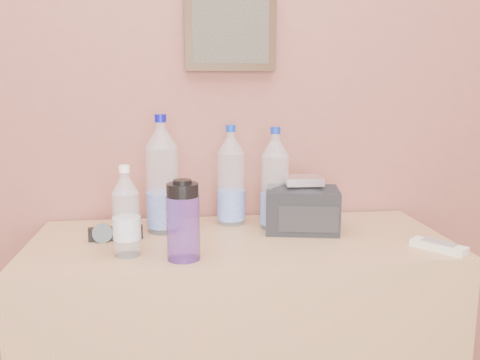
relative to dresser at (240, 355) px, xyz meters
name	(u,v)px	position (x,y,z in m)	size (l,w,h in m)	color
picture_frame	(230,32)	(0.00, 0.25, 1.01)	(0.30, 0.03, 0.25)	#382311
dresser	(240,355)	(0.00, 0.00, 0.00)	(1.24, 0.52, 0.78)	#A57C55
pet_large_a	(162,181)	(-0.23, 0.10, 0.55)	(0.10, 0.10, 0.37)	silver
pet_large_b	(231,181)	(-0.01, 0.16, 0.53)	(0.09, 0.09, 0.33)	silver
pet_large_c	(275,184)	(0.12, 0.10, 0.53)	(0.09, 0.09, 0.33)	silver
pet_small	(126,216)	(-0.32, -0.12, 0.50)	(0.07, 0.07, 0.25)	silver
nalgene_bottle	(183,221)	(-0.17, -0.17, 0.49)	(0.09, 0.09, 0.21)	#593094
sunglasses	(116,233)	(-0.37, 0.02, 0.41)	(0.16, 0.06, 0.04)	black
ac_remote	(439,246)	(0.54, -0.18, 0.40)	(0.15, 0.05, 0.02)	silver
toiletry_bag	(302,207)	(0.21, 0.06, 0.46)	(0.22, 0.16, 0.15)	black
foil_packet	(303,180)	(0.20, 0.04, 0.55)	(0.11, 0.10, 0.02)	silver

